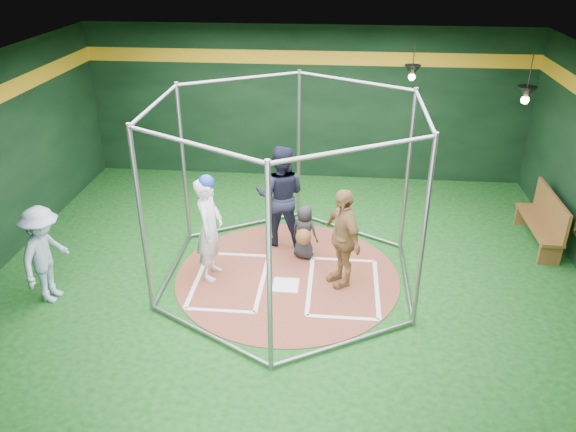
# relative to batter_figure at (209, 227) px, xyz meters

# --- Properties ---
(room_shell) EXTENTS (10.10, 9.10, 3.53)m
(room_shell) POSITION_rel_batter_figure_xyz_m (1.27, 0.11, 0.82)
(room_shell) COLOR #0D390F
(room_shell) RESTS_ON ground
(clay_disc) EXTENTS (3.80, 3.80, 0.01)m
(clay_disc) POSITION_rel_batter_figure_xyz_m (1.27, 0.10, -0.92)
(clay_disc) COLOR brown
(clay_disc) RESTS_ON ground
(home_plate) EXTENTS (0.43, 0.43, 0.01)m
(home_plate) POSITION_rel_batter_figure_xyz_m (1.27, -0.20, -0.91)
(home_plate) COLOR white
(home_plate) RESTS_ON clay_disc
(batter_box_left) EXTENTS (1.17, 1.77, 0.01)m
(batter_box_left) POSITION_rel_batter_figure_xyz_m (0.32, -0.15, -0.91)
(batter_box_left) COLOR white
(batter_box_left) RESTS_ON clay_disc
(batter_box_right) EXTENTS (1.17, 1.77, 0.01)m
(batter_box_right) POSITION_rel_batter_figure_xyz_m (2.22, -0.15, -0.91)
(batter_box_right) COLOR white
(batter_box_right) RESTS_ON clay_disc
(batting_cage) EXTENTS (4.05, 4.67, 3.00)m
(batting_cage) POSITION_rel_batter_figure_xyz_m (1.27, 0.10, 0.57)
(batting_cage) COLOR gray
(batting_cage) RESTS_ON ground
(pendant_lamp_near) EXTENTS (0.34, 0.34, 0.90)m
(pendant_lamp_near) POSITION_rel_batter_figure_xyz_m (3.47, 3.70, 1.81)
(pendant_lamp_near) COLOR black
(pendant_lamp_near) RESTS_ON room_shell
(pendant_lamp_far) EXTENTS (0.34, 0.34, 0.90)m
(pendant_lamp_far) POSITION_rel_batter_figure_xyz_m (5.27, 2.10, 1.81)
(pendant_lamp_far) COLOR black
(pendant_lamp_far) RESTS_ON room_shell
(batter_figure) EXTENTS (0.47, 0.68, 1.85)m
(batter_figure) POSITION_rel_batter_figure_xyz_m (0.00, 0.00, 0.00)
(batter_figure) COLOR silver
(batter_figure) RESTS_ON clay_disc
(visitor_leopard) EXTENTS (0.85, 1.07, 1.69)m
(visitor_leopard) POSITION_rel_batter_figure_xyz_m (2.17, -0.00, -0.07)
(visitor_leopard) COLOR tan
(visitor_leopard) RESTS_ON clay_disc
(catcher_figure) EXTENTS (0.58, 0.63, 1.01)m
(catcher_figure) POSITION_rel_batter_figure_xyz_m (1.51, 0.74, -0.41)
(catcher_figure) COLOR black
(catcher_figure) RESTS_ON clay_disc
(umpire) EXTENTS (0.96, 0.77, 1.91)m
(umpire) POSITION_rel_batter_figure_xyz_m (1.04, 1.27, 0.04)
(umpire) COLOR black
(umpire) RESTS_ON clay_disc
(bystander_blue) EXTENTS (0.70, 1.09, 1.61)m
(bystander_blue) POSITION_rel_batter_figure_xyz_m (-2.39, -0.89, -0.13)
(bystander_blue) COLOR #8FA4BD
(bystander_blue) RESTS_ON ground
(dugout_bench) EXTENTS (0.40, 1.72, 1.00)m
(dugout_bench) POSITION_rel_batter_figure_xyz_m (5.90, 1.70, -0.42)
(dugout_bench) COLOR brown
(dugout_bench) RESTS_ON ground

